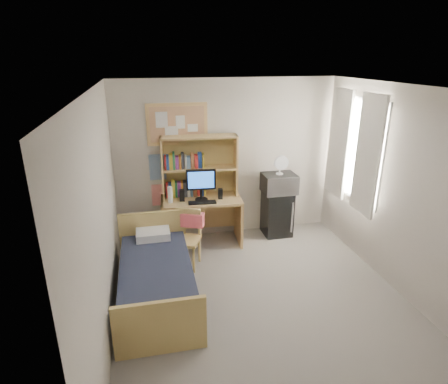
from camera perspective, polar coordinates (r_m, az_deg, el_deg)
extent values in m
cube|color=gray|center=(4.90, 6.04, -16.70)|extent=(3.60, 4.20, 0.02)
cube|color=white|center=(3.94, 7.46, 15.36)|extent=(3.60, 4.20, 0.02)
cube|color=beige|center=(6.16, 0.35, 4.92)|extent=(3.60, 0.04, 2.60)
cube|color=beige|center=(2.63, 22.53, -19.61)|extent=(3.60, 0.04, 2.60)
cube|color=beige|center=(4.06, -18.19, -4.40)|extent=(0.04, 4.20, 2.60)
cube|color=beige|center=(5.10, 26.17, -0.48)|extent=(0.04, 4.20, 2.60)
cube|color=white|center=(5.93, 19.23, 6.18)|extent=(0.10, 1.40, 1.70)
cube|color=white|center=(5.59, 21.05, 5.15)|extent=(0.04, 0.55, 1.70)
cube|color=white|center=(6.25, 17.12, 7.08)|extent=(0.04, 0.55, 1.70)
cube|color=tan|center=(5.89, -7.14, 10.24)|extent=(0.94, 0.03, 0.64)
cube|color=#245393|center=(6.02, -9.91, 3.77)|extent=(0.30, 0.01, 0.42)
cube|color=red|center=(6.17, -9.65, -0.42)|extent=(0.28, 0.01, 0.36)
cube|color=#E0B36D|center=(6.07, -3.44, -4.45)|extent=(1.30, 0.71, 0.79)
cube|color=tan|center=(5.44, -5.87, -7.26)|extent=(0.56, 0.56, 0.85)
cube|color=black|center=(6.46, 8.07, -3.16)|extent=(0.46, 0.46, 0.77)
cube|color=#1B1F30|center=(4.87, -10.20, -13.43)|extent=(0.92, 1.82, 0.50)
cube|color=#E0B36D|center=(5.91, -3.75, 3.93)|extent=(1.21, 0.38, 0.97)
cube|color=black|center=(5.78, -3.51, 1.05)|extent=(0.46, 0.07, 0.49)
cube|color=black|center=(5.73, -3.33, -1.60)|extent=(0.43, 0.16, 0.02)
cube|color=black|center=(5.82, -6.42, -0.51)|extent=(0.08, 0.08, 0.18)
cube|color=black|center=(5.87, -0.56, -0.28)|extent=(0.07, 0.07, 0.17)
cylinder|color=white|center=(5.76, -8.21, -0.41)|extent=(0.08, 0.08, 0.25)
cube|color=#EB5961|center=(5.51, -5.37, -4.18)|extent=(0.45, 0.30, 0.21)
cube|color=#B5B5BA|center=(6.25, 8.37, 1.34)|extent=(0.54, 0.41, 0.31)
cylinder|color=white|center=(6.16, 8.51, 3.99)|extent=(0.23, 0.23, 0.29)
cube|color=white|center=(5.37, -10.76, -6.33)|extent=(0.47, 0.33, 0.11)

